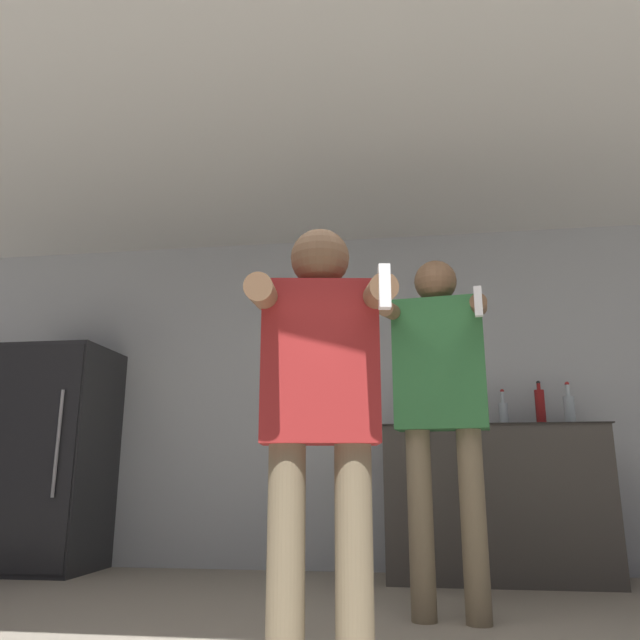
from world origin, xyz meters
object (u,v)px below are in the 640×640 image
(bottle_amber_bourbon, at_px, (540,407))
(bottle_brown_liquor, at_px, (569,409))
(bottle_dark_rum, at_px, (419,412))
(bottle_red_label, at_px, (504,413))
(person_woman_foreground, at_px, (320,398))
(person_man_side, at_px, (441,392))
(bottle_short_whiskey, at_px, (447,415))
(refrigerator, at_px, (53,456))

(bottle_amber_bourbon, height_order, bottle_brown_liquor, bottle_amber_bourbon)
(bottle_amber_bourbon, bearing_deg, bottle_dark_rum, -180.00)
(bottle_red_label, distance_m, person_woman_foreground, 2.55)
(bottle_red_label, xyz_separation_m, person_man_side, (-0.50, -1.34, -0.02))
(bottle_amber_bourbon, height_order, person_man_side, person_man_side)
(bottle_short_whiskey, height_order, bottle_dark_rum, bottle_dark_rum)
(bottle_short_whiskey, bearing_deg, bottle_red_label, 0.00)
(refrigerator, height_order, person_man_side, person_man_side)
(person_woman_foreground, xyz_separation_m, person_man_side, (0.47, 1.02, 0.15))
(bottle_short_whiskey, distance_m, bottle_brown_liquor, 0.83)
(refrigerator, xyz_separation_m, person_man_side, (2.80, -1.25, 0.27))
(refrigerator, xyz_separation_m, bottle_dark_rum, (2.72, 0.09, 0.30))
(bottle_red_label, bearing_deg, bottle_amber_bourbon, 0.00)
(person_woman_foreground, bearing_deg, person_man_side, 65.14)
(person_woman_foreground, bearing_deg, bottle_dark_rum, 80.73)
(bottle_dark_rum, xyz_separation_m, person_man_side, (0.09, -1.34, -0.03))
(bottle_short_whiskey, height_order, bottle_brown_liquor, bottle_brown_liquor)
(bottle_amber_bourbon, xyz_separation_m, bottle_brown_liquor, (0.19, -0.00, -0.02))
(person_woman_foreground, bearing_deg, bottle_brown_liquor, 59.07)
(bottle_short_whiskey, xyz_separation_m, bottle_brown_liquor, (0.83, 0.00, 0.03))
(bottle_brown_liquor, distance_m, bottle_dark_rum, 1.03)
(bottle_brown_liquor, height_order, person_man_side, person_man_side)
(bottle_red_label, distance_m, bottle_short_whiskey, 0.39)
(bottle_red_label, distance_m, person_man_side, 1.43)
(bottle_red_label, bearing_deg, person_woman_foreground, -112.35)
(bottle_short_whiskey, height_order, person_man_side, person_man_side)
(refrigerator, height_order, bottle_dark_rum, refrigerator)
(bottle_red_label, height_order, person_man_side, person_man_side)
(bottle_amber_bourbon, bearing_deg, refrigerator, -178.51)
(refrigerator, bearing_deg, person_man_side, -23.98)
(person_woman_foreground, height_order, person_man_side, person_man_side)
(refrigerator, xyz_separation_m, person_woman_foreground, (2.33, -2.26, 0.12))
(bottle_red_label, relative_size, person_man_side, 0.15)
(person_woman_foreground, relative_size, person_man_side, 0.88)
(bottle_brown_liquor, bearing_deg, refrigerator, -178.59)
(bottle_short_whiskey, relative_size, person_man_side, 0.12)
(bottle_red_label, xyz_separation_m, bottle_short_whiskey, (-0.39, -0.00, -0.01))
(bottle_amber_bourbon, distance_m, bottle_dark_rum, 0.84)
(bottle_red_label, bearing_deg, refrigerator, -178.40)
(bottle_amber_bourbon, bearing_deg, person_woman_foreground, -117.37)
(bottle_short_whiskey, bearing_deg, person_woman_foreground, -103.79)
(bottle_amber_bourbon, distance_m, bottle_red_label, 0.25)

